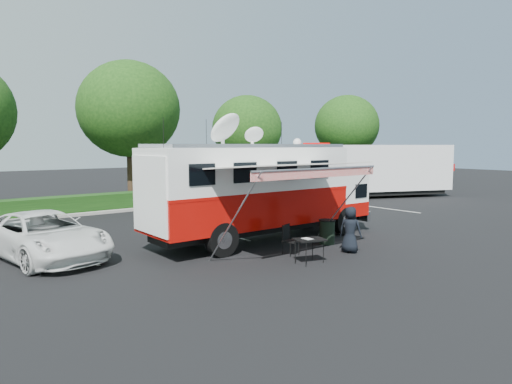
% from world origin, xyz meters
% --- Properties ---
extents(ground_plane, '(120.00, 120.00, 0.00)m').
position_xyz_m(ground_plane, '(0.00, 0.00, 0.00)').
color(ground_plane, black).
rests_on(ground_plane, ground).
extents(back_border, '(60.00, 6.14, 8.87)m').
position_xyz_m(back_border, '(1.14, 12.90, 5.00)').
color(back_border, '#9E998E').
rests_on(back_border, ground_plane).
extents(stall_lines, '(24.12, 5.50, 0.01)m').
position_xyz_m(stall_lines, '(-0.50, 3.00, 0.00)').
color(stall_lines, silver).
rests_on(stall_lines, ground_plane).
extents(command_truck, '(9.84, 2.71, 4.73)m').
position_xyz_m(command_truck, '(-0.09, -0.00, 2.02)').
color(command_truck, black).
rests_on(command_truck, ground_plane).
extents(awning, '(5.37, 2.77, 3.24)m').
position_xyz_m(awning, '(-0.97, -2.81, 3.04)').
color(awning, silver).
rests_on(awning, ground_plane).
extents(white_suv, '(3.59, 6.03, 1.57)m').
position_xyz_m(white_suv, '(-7.61, 2.25, 0.00)').
color(white_suv, silver).
rests_on(white_suv, ground_plane).
extents(person, '(0.78, 0.94, 1.64)m').
position_xyz_m(person, '(1.11, -3.46, 0.00)').
color(person, black).
rests_on(person, ground_plane).
extents(folding_table, '(1.10, 0.92, 0.81)m').
position_xyz_m(folding_table, '(-1.08, -3.65, 0.76)').
color(folding_table, black).
rests_on(folding_table, ground_plane).
extents(folding_chair, '(0.63, 0.66, 1.04)m').
position_xyz_m(folding_chair, '(-0.80, -2.33, 0.61)').
color(folding_chair, black).
rests_on(folding_chair, ground_plane).
extents(trash_bin, '(0.63, 0.63, 0.94)m').
position_xyz_m(trash_bin, '(1.51, -1.99, 0.47)').
color(trash_bin, black).
rests_on(trash_bin, ground_plane).
extents(semi_trailer, '(12.33, 7.05, 3.78)m').
position_xyz_m(semi_trailer, '(15.44, 6.91, 2.00)').
color(semi_trailer, white).
rests_on(semi_trailer, ground_plane).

